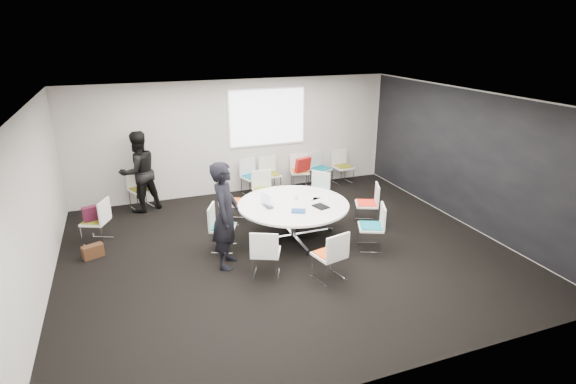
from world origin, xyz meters
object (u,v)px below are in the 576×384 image
object	(u,v)px
chair_back_a	(252,183)
cup	(296,197)
chair_back_c	(300,178)
chair_ring_g	(329,264)
person_back	(139,172)
brown_bag	(93,251)
conference_table	(293,213)
chair_person_back	(141,196)
person_main	(225,215)
chair_spare_left	(97,229)
chair_ring_a	(367,211)
chair_ring_c	(264,198)
chair_back_b	(270,181)
chair_back_d	(320,175)
chair_ring_b	(317,199)
chair_ring_f	(266,262)
laptop	(270,206)
chair_ring_h	(371,235)
chair_back_e	(343,173)
maroon_bag	(94,213)
chair_ring_d	(231,210)
chair_ring_e	(223,236)

from	to	relation	value
chair_back_a	cup	distance (m)	2.58
chair_back_c	chair_ring_g	bearing A→B (deg)	88.60
person_back	brown_bag	bearing A→B (deg)	39.63
conference_table	cup	xyz separation A→B (m)	(0.13, 0.19, 0.24)
chair_person_back	person_main	size ratio (longest dim) A/B	0.47
chair_back_c	chair_spare_left	size ratio (longest dim) A/B	1.00
conference_table	chair_ring_a	size ratio (longest dim) A/B	2.45
chair_ring_c	chair_back_b	distance (m)	1.19
chair_back_d	chair_ring_b	bearing A→B (deg)	38.68
chair_ring_f	person_main	xyz separation A→B (m)	(-0.51, 0.61, 0.67)
chair_back_c	laptop	xyz separation A→B (m)	(-1.70, -2.70, 0.47)
chair_back_a	chair_ring_h	bearing A→B (deg)	92.36
cup	brown_bag	distance (m)	3.91
chair_ring_a	chair_back_e	bearing A→B (deg)	7.31
chair_ring_h	cup	size ratio (longest dim) A/B	9.78
chair_back_c	maroon_bag	xyz separation A→B (m)	(-4.87, -1.58, 0.34)
chair_ring_d	chair_back_d	bearing A→B (deg)	147.24
chair_ring_a	chair_back_c	bearing A→B (deg)	33.99
chair_back_d	chair_back_e	xyz separation A→B (m)	(0.64, -0.03, 0.00)
chair_back_e	person_back	bearing A→B (deg)	-5.54
chair_back_c	chair_ring_h	bearing A→B (deg)	103.84
chair_back_b	brown_bag	distance (m)	4.69
person_main	laptop	bearing A→B (deg)	-33.70
chair_ring_c	chair_ring_e	bearing A→B (deg)	54.25
chair_ring_e	chair_back_c	bearing A→B (deg)	159.98
chair_ring_b	laptop	world-z (taller)	chair_ring_b
chair_ring_d	person_back	xyz separation A→B (m)	(-1.75, 1.35, 0.64)
maroon_bag	chair_ring_g	bearing A→B (deg)	-37.80
chair_ring_f	chair_back_b	distance (m)	4.18
person_main	person_back	bearing A→B (deg)	45.48
chair_ring_b	chair_back_c	xyz separation A→B (m)	(0.22, 1.58, 0.00)
chair_back_a	laptop	size ratio (longest dim) A/B	2.80
chair_ring_d	chair_ring_e	world-z (taller)	same
chair_person_back	chair_back_b	bearing A→B (deg)	157.05
chair_spare_left	cup	world-z (taller)	chair_spare_left
chair_ring_h	chair_back_d	xyz separation A→B (m)	(0.63, 3.67, 0.00)
chair_ring_e	chair_ring_h	world-z (taller)	same
chair_ring_e	brown_bag	size ratio (longest dim) A/B	2.44
chair_ring_a	chair_back_c	xyz separation A→B (m)	(-0.48, 2.62, 0.00)
chair_back_a	chair_back_c	bearing A→B (deg)	163.48
chair_spare_left	chair_person_back	size ratio (longest dim) A/B	1.00
brown_bag	chair_person_back	bearing A→B (deg)	65.82
chair_ring_e	chair_ring_g	distance (m)	2.19
chair_ring_e	maroon_bag	xyz separation A→B (m)	(-2.22, 1.14, 0.34)
chair_person_back	cup	size ratio (longest dim) A/B	9.78
chair_ring_a	chair_person_back	bearing A→B (deg)	83.01
chair_ring_b	brown_bag	size ratio (longest dim) A/B	2.44
chair_ring_b	chair_back_c	size ratio (longest dim) A/B	1.00
chair_ring_a	chair_ring_e	size ratio (longest dim) A/B	1.00
chair_ring_h	chair_back_e	distance (m)	3.85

